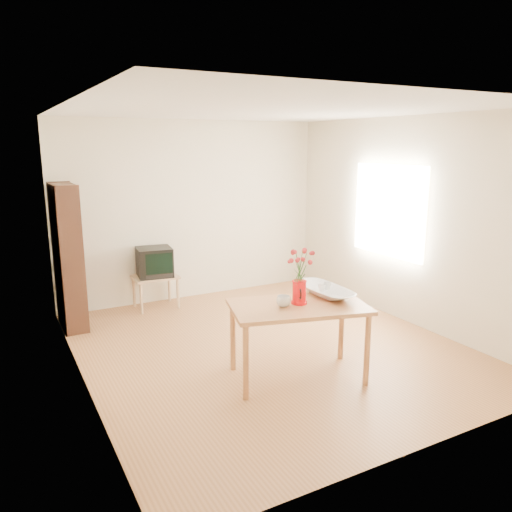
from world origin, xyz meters
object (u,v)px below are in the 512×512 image
bowl (325,272)px  television (154,261)px  mug (284,301)px  pitcher (299,293)px  table (298,314)px

bowl → television: 2.83m
bowl → mug: bearing=-167.5°
pitcher → bowl: size_ratio=0.46×
pitcher → bowl: bearing=43.2°
bowl → table: bearing=-160.5°
table → television: bearing=116.7°
television → mug: bearing=-74.0°
pitcher → mug: (-0.18, -0.01, -0.05)m
table → mug: (-0.16, 0.02, 0.14)m
pitcher → table: bearing=-102.7°
table → mug: bearing=-172.3°
table → pitcher: size_ratio=6.21×
table → television: (-0.57, 2.77, 0.01)m
pitcher → bowl: (0.39, 0.12, 0.13)m
table → bowl: bearing=34.5°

